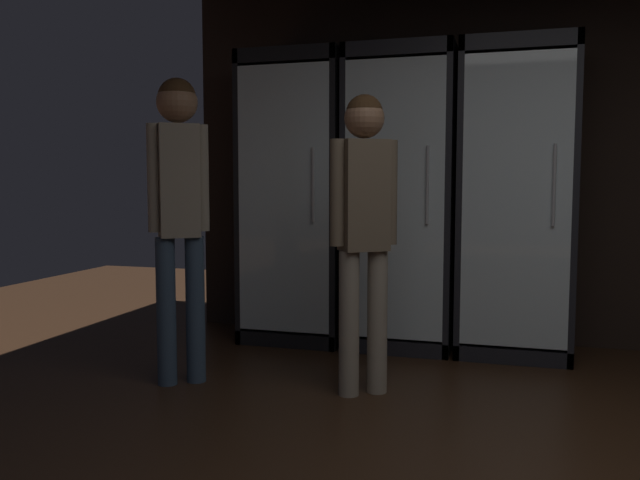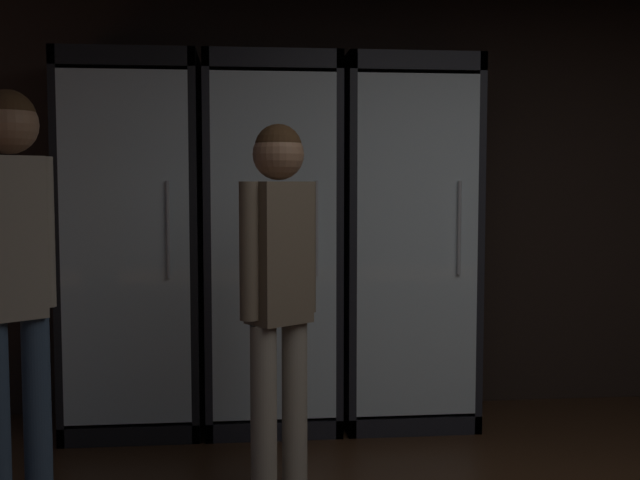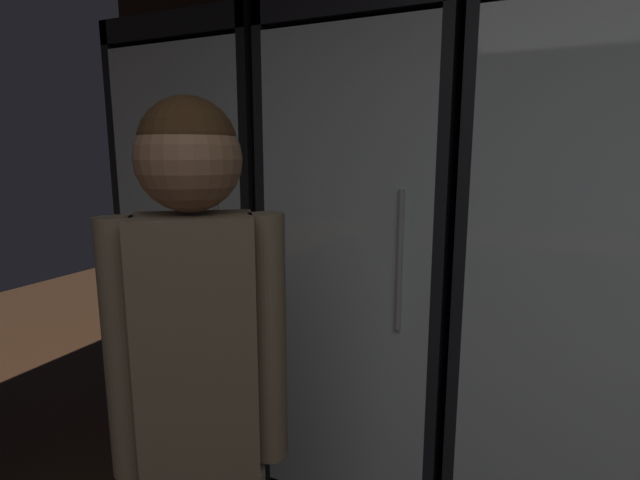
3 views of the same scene
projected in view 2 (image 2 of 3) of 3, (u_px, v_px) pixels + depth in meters
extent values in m
cube|color=black|center=(483.00, 180.00, 4.78)|extent=(6.00, 0.06, 2.80)
cube|color=black|center=(140.00, 241.00, 4.53)|extent=(0.74, 0.04, 2.07)
cube|color=black|center=(69.00, 245.00, 4.21)|extent=(0.04, 0.61, 2.07)
cube|color=black|center=(197.00, 244.00, 4.28)|extent=(0.04, 0.61, 2.07)
cube|color=black|center=(130.00, 64.00, 4.17)|extent=(0.74, 0.61, 0.10)
cube|color=black|center=(137.00, 419.00, 4.32)|extent=(0.74, 0.61, 0.10)
cube|color=white|center=(140.00, 241.00, 4.50)|extent=(0.66, 0.02, 1.83)
cube|color=silver|center=(125.00, 249.00, 3.95)|extent=(0.66, 0.02, 1.83)
cylinder|color=#B2B2B7|center=(168.00, 229.00, 3.94)|extent=(0.02, 0.02, 0.50)
cube|color=silver|center=(136.00, 407.00, 4.32)|extent=(0.64, 0.53, 0.02)
cylinder|color=#336B38|center=(97.00, 390.00, 4.25)|extent=(0.07, 0.07, 0.20)
cylinder|color=#336B38|center=(97.00, 364.00, 4.24)|extent=(0.03, 0.03, 0.09)
cylinder|color=tan|center=(97.00, 393.00, 4.25)|extent=(0.08, 0.08, 0.07)
cylinder|color=#336B38|center=(137.00, 386.00, 4.34)|extent=(0.07, 0.07, 0.20)
cylinder|color=#336B38|center=(137.00, 361.00, 4.33)|extent=(0.02, 0.02, 0.09)
cylinder|color=beige|center=(137.00, 385.00, 4.34)|extent=(0.07, 0.07, 0.06)
cylinder|color=#336B38|center=(176.00, 385.00, 4.35)|extent=(0.06, 0.06, 0.21)
cylinder|color=#336B38|center=(175.00, 362.00, 4.34)|extent=(0.02, 0.02, 0.06)
cylinder|color=#2D2D33|center=(176.00, 390.00, 4.35)|extent=(0.07, 0.07, 0.07)
cube|color=silver|center=(135.00, 327.00, 4.28)|extent=(0.64, 0.53, 0.02)
cylinder|color=#9EAD99|center=(92.00, 310.00, 4.24)|extent=(0.06, 0.06, 0.19)
cylinder|color=#9EAD99|center=(91.00, 287.00, 4.23)|extent=(0.02, 0.02, 0.07)
cylinder|color=beige|center=(92.00, 311.00, 4.24)|extent=(0.07, 0.07, 0.07)
cylinder|color=black|center=(121.00, 308.00, 4.25)|extent=(0.07, 0.07, 0.21)
cylinder|color=black|center=(121.00, 283.00, 4.23)|extent=(0.03, 0.03, 0.06)
cylinder|color=beige|center=(121.00, 306.00, 4.24)|extent=(0.07, 0.07, 0.08)
cylinder|color=#194723|center=(151.00, 305.00, 4.31)|extent=(0.07, 0.07, 0.22)
cylinder|color=#194723|center=(151.00, 278.00, 4.29)|extent=(0.02, 0.02, 0.09)
cylinder|color=tan|center=(151.00, 304.00, 4.31)|extent=(0.07, 0.07, 0.07)
cylinder|color=brown|center=(179.00, 308.00, 4.28)|extent=(0.08, 0.08, 0.20)
cylinder|color=brown|center=(179.00, 281.00, 4.27)|extent=(0.02, 0.02, 0.10)
cylinder|color=#B2332D|center=(179.00, 309.00, 4.28)|extent=(0.08, 0.08, 0.07)
cube|color=silver|center=(134.00, 246.00, 4.25)|extent=(0.64, 0.53, 0.02)
cylinder|color=black|center=(102.00, 227.00, 4.18)|extent=(0.06, 0.06, 0.19)
cylinder|color=black|center=(102.00, 201.00, 4.17)|extent=(0.02, 0.02, 0.10)
cylinder|color=#B2332D|center=(102.00, 227.00, 4.18)|extent=(0.07, 0.07, 0.06)
cylinder|color=#9EAD99|center=(160.00, 226.00, 4.21)|extent=(0.07, 0.07, 0.20)
cylinder|color=#9EAD99|center=(160.00, 200.00, 4.20)|extent=(0.02, 0.02, 0.09)
cylinder|color=#B2332D|center=(160.00, 228.00, 4.21)|extent=(0.07, 0.07, 0.08)
cube|color=silver|center=(132.00, 163.00, 4.21)|extent=(0.64, 0.53, 0.02)
cylinder|color=black|center=(86.00, 141.00, 4.16)|extent=(0.07, 0.07, 0.22)
cylinder|color=black|center=(86.00, 111.00, 4.15)|extent=(0.03, 0.03, 0.10)
cylinder|color=#2D2D33|center=(86.00, 139.00, 4.16)|extent=(0.07, 0.07, 0.08)
cylinder|color=#194723|center=(116.00, 139.00, 4.17)|extent=(0.07, 0.07, 0.24)
cylinder|color=#194723|center=(115.00, 109.00, 4.16)|extent=(0.02, 0.02, 0.09)
cylinder|color=#2D2D33|center=(116.00, 142.00, 4.17)|extent=(0.07, 0.07, 0.07)
cylinder|color=#9EAD99|center=(146.00, 141.00, 4.20)|extent=(0.07, 0.07, 0.22)
cylinder|color=#9EAD99|center=(145.00, 114.00, 4.19)|extent=(0.03, 0.03, 0.07)
cylinder|color=beige|center=(146.00, 140.00, 4.20)|extent=(0.07, 0.07, 0.07)
cylinder|color=#9EAD99|center=(177.00, 143.00, 4.21)|extent=(0.07, 0.07, 0.20)
cylinder|color=#9EAD99|center=(176.00, 116.00, 4.20)|extent=(0.03, 0.03, 0.09)
cylinder|color=white|center=(177.00, 148.00, 4.21)|extent=(0.07, 0.07, 0.06)
cube|color=black|center=(270.00, 240.00, 4.61)|extent=(0.74, 0.04, 2.07)
cube|color=black|center=(210.00, 244.00, 4.29)|extent=(0.04, 0.61, 2.07)
cube|color=black|center=(333.00, 243.00, 4.36)|extent=(0.04, 0.61, 2.07)
cube|color=black|center=(271.00, 66.00, 4.25)|extent=(0.74, 0.61, 0.10)
cube|color=black|center=(273.00, 415.00, 4.40)|extent=(0.74, 0.61, 0.10)
cube|color=white|center=(270.00, 240.00, 4.58)|extent=(0.66, 0.02, 1.83)
cube|color=silver|center=(274.00, 248.00, 4.03)|extent=(0.66, 0.02, 1.83)
cylinder|color=#B2B2B7|center=(316.00, 228.00, 4.02)|extent=(0.02, 0.02, 0.50)
cube|color=silver|center=(273.00, 403.00, 4.39)|extent=(0.64, 0.53, 0.02)
cylinder|color=#194723|center=(231.00, 385.00, 4.32)|extent=(0.08, 0.08, 0.23)
cylinder|color=#194723|center=(231.00, 359.00, 4.31)|extent=(0.03, 0.03, 0.07)
cylinder|color=#2D2D33|center=(231.00, 385.00, 4.32)|extent=(0.08, 0.08, 0.06)
cylinder|color=#336B38|center=(259.00, 382.00, 4.39)|extent=(0.07, 0.07, 0.22)
cylinder|color=#336B38|center=(259.00, 355.00, 4.38)|extent=(0.02, 0.02, 0.09)
cylinder|color=#2D2D33|center=(259.00, 384.00, 4.40)|extent=(0.07, 0.07, 0.06)
cylinder|color=#194723|center=(288.00, 382.00, 4.37)|extent=(0.06, 0.06, 0.24)
cylinder|color=#194723|center=(288.00, 354.00, 4.36)|extent=(0.02, 0.02, 0.08)
cylinder|color=#B2332D|center=(288.00, 388.00, 4.38)|extent=(0.06, 0.06, 0.08)
cylinder|color=#336B38|center=(315.00, 382.00, 4.45)|extent=(0.06, 0.06, 0.19)
cylinder|color=#336B38|center=(315.00, 360.00, 4.44)|extent=(0.02, 0.02, 0.08)
cylinder|color=white|center=(315.00, 383.00, 4.45)|extent=(0.07, 0.07, 0.07)
cube|color=silver|center=(272.00, 298.00, 4.35)|extent=(0.64, 0.53, 0.02)
cylinder|color=gray|center=(234.00, 281.00, 4.28)|extent=(0.08, 0.08, 0.19)
cylinder|color=gray|center=(234.00, 256.00, 4.27)|extent=(0.02, 0.02, 0.10)
cylinder|color=#2D2D33|center=(234.00, 286.00, 4.28)|extent=(0.08, 0.08, 0.07)
cylinder|color=#9EAD99|center=(271.00, 276.00, 4.37)|extent=(0.08, 0.08, 0.23)
cylinder|color=#9EAD99|center=(271.00, 249.00, 4.36)|extent=(0.03, 0.03, 0.08)
cylinder|color=white|center=(271.00, 279.00, 4.37)|extent=(0.08, 0.08, 0.08)
cylinder|color=brown|center=(308.00, 276.00, 4.38)|extent=(0.08, 0.08, 0.23)
cylinder|color=brown|center=(308.00, 249.00, 4.37)|extent=(0.02, 0.02, 0.07)
cylinder|color=tan|center=(308.00, 278.00, 4.38)|extent=(0.08, 0.08, 0.06)
cube|color=silver|center=(272.00, 190.00, 4.30)|extent=(0.64, 0.53, 0.02)
cylinder|color=#194723|center=(233.00, 168.00, 4.30)|extent=(0.07, 0.07, 0.24)
cylinder|color=#194723|center=(233.00, 139.00, 4.28)|extent=(0.02, 0.02, 0.09)
cylinder|color=beige|center=(233.00, 166.00, 4.30)|extent=(0.08, 0.08, 0.09)
cylinder|color=gray|center=(270.00, 169.00, 4.25)|extent=(0.08, 0.08, 0.22)
cylinder|color=gray|center=(270.00, 140.00, 4.24)|extent=(0.02, 0.02, 0.09)
cylinder|color=#2D2D33|center=(270.00, 170.00, 4.25)|extent=(0.08, 0.08, 0.09)
cylinder|color=#194723|center=(308.00, 172.00, 4.32)|extent=(0.07, 0.07, 0.19)
cylinder|color=#194723|center=(308.00, 147.00, 4.31)|extent=(0.02, 0.02, 0.10)
cylinder|color=beige|center=(308.00, 175.00, 4.32)|extent=(0.08, 0.08, 0.06)
cube|color=black|center=(396.00, 239.00, 4.69)|extent=(0.74, 0.04, 2.07)
cube|color=black|center=(346.00, 243.00, 4.37)|extent=(0.04, 0.61, 2.07)
cube|color=black|center=(465.00, 242.00, 4.44)|extent=(0.04, 0.61, 2.07)
cube|color=black|center=(407.00, 68.00, 4.33)|extent=(0.74, 0.61, 0.10)
cube|color=black|center=(404.00, 411.00, 4.47)|extent=(0.74, 0.61, 0.10)
cube|color=white|center=(397.00, 239.00, 4.66)|extent=(0.66, 0.02, 1.83)
cube|color=silver|center=(417.00, 247.00, 4.11)|extent=(0.66, 0.02, 1.83)
cylinder|color=#B2B2B7|center=(459.00, 227.00, 4.10)|extent=(0.02, 0.02, 0.50)
cube|color=silver|center=(404.00, 399.00, 4.47)|extent=(0.64, 0.53, 0.02)
cylinder|color=#194723|center=(376.00, 380.00, 4.49)|extent=(0.08, 0.08, 0.20)
cylinder|color=#194723|center=(376.00, 355.00, 4.48)|extent=(0.03, 0.03, 0.09)
cylinder|color=white|center=(376.00, 379.00, 4.49)|extent=(0.08, 0.08, 0.05)
cylinder|color=black|center=(433.00, 380.00, 4.43)|extent=(0.06, 0.06, 0.23)
cylinder|color=black|center=(433.00, 355.00, 4.42)|extent=(0.02, 0.02, 0.07)
cylinder|color=white|center=(433.00, 384.00, 4.43)|extent=(0.07, 0.07, 0.07)
cube|color=silver|center=(405.00, 322.00, 4.43)|extent=(0.64, 0.53, 0.02)
cylinder|color=black|center=(366.00, 304.00, 4.37)|extent=(0.06, 0.06, 0.21)
cylinder|color=black|center=(366.00, 279.00, 4.36)|extent=(0.02, 0.02, 0.08)
cylinder|color=tan|center=(366.00, 309.00, 4.37)|extent=(0.07, 0.07, 0.06)
cylinder|color=#194723|center=(393.00, 304.00, 4.43)|extent=(0.07, 0.07, 0.20)
cylinder|color=#194723|center=(393.00, 281.00, 4.42)|extent=(0.03, 0.03, 0.07)
cylinder|color=#2D2D33|center=(393.00, 303.00, 4.43)|extent=(0.07, 0.07, 0.06)
cylinder|color=#194723|center=(418.00, 302.00, 4.44)|extent=(0.06, 0.06, 0.21)
cylinder|color=#194723|center=(418.00, 278.00, 4.43)|extent=(0.02, 0.02, 0.07)
cylinder|color=#B2332D|center=(418.00, 303.00, 4.44)|extent=(0.06, 0.06, 0.07)
cylinder|color=#336B38|center=(448.00, 300.00, 4.43)|extent=(0.06, 0.06, 0.24)
cylinder|color=#336B38|center=(448.00, 274.00, 4.42)|extent=(0.02, 0.02, 0.06)
cylinder|color=#B2332D|center=(448.00, 304.00, 4.44)|extent=(0.07, 0.07, 0.07)
cube|color=silver|center=(406.00, 243.00, 4.40)|extent=(0.64, 0.53, 0.02)
cylinder|color=#194723|center=(368.00, 226.00, 4.36)|extent=(0.08, 0.08, 0.19)
cylinder|color=#194723|center=(369.00, 202.00, 4.35)|extent=(0.03, 0.03, 0.09)
cylinder|color=#2D2D33|center=(368.00, 226.00, 4.36)|extent=(0.08, 0.08, 0.05)
cylinder|color=#194723|center=(403.00, 223.00, 4.44)|extent=(0.07, 0.07, 0.22)
cylinder|color=#194723|center=(404.00, 197.00, 4.42)|extent=(0.02, 0.02, 0.08)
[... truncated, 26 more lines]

